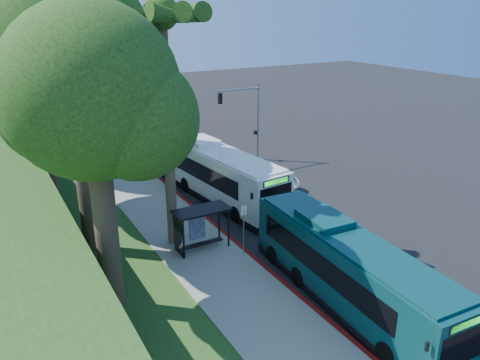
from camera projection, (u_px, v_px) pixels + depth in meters
ground at (274, 207)px, 32.92m from camera, size 140.00×140.00×0.00m
sidewalk at (178, 230)px, 29.51m from camera, size 4.50×70.00×0.12m
red_curb at (241, 247)px, 27.32m from camera, size 0.25×30.00×0.13m
grass_verge at (69, 220)px, 30.93m from camera, size 8.00×70.00×0.06m
bus_shelter at (197, 221)px, 26.59m from camera, size 3.20×1.51×2.55m
stop_sign_pole at (244, 224)px, 25.62m from camera, size 0.35×0.06×3.17m
traffic_signal_pole at (248, 113)px, 41.28m from camera, size 4.10×0.30×7.00m
palm_tree at (162, 26)px, 23.58m from camera, size 4.20×4.20×14.40m
tree_0 at (72, 51)px, 23.24m from camera, size 8.40×8.00×15.70m
tree_1 at (26, 16)px, 28.76m from camera, size 10.50×10.00×18.26m
tree_2 at (39, 45)px, 36.75m from camera, size 8.82×8.40×15.12m
tree_3 at (0, 22)px, 41.81m from camera, size 10.08×9.60×17.28m
tree_4 at (23, 42)px, 50.26m from camera, size 8.40×8.00×14.14m
tree_5 at (25, 44)px, 57.49m from camera, size 7.35×7.00×12.86m
tree_6 at (95, 102)px, 18.64m from camera, size 7.56×7.20×13.74m
white_bus at (216, 172)px, 34.10m from camera, size 4.18×13.65×4.00m
teal_bus at (347, 268)px, 21.80m from camera, size 3.38×12.68×3.74m
pickup at (268, 176)px, 36.63m from camera, size 2.98×6.03×1.65m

